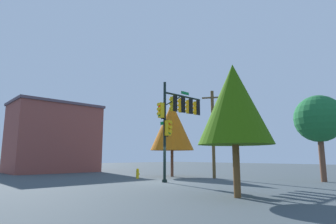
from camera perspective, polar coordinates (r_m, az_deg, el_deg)
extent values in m
plane|color=#3A4549|center=(20.03, -0.72, -14.43)|extent=(120.00, 120.00, 0.00)
cylinder|color=black|center=(20.04, -0.70, -3.93)|extent=(0.20, 0.20, 7.33)
cylinder|color=black|center=(20.02, -0.72, -14.14)|extent=(0.36, 0.36, 0.20)
cylinder|color=black|center=(21.90, 3.20, 3.25)|extent=(4.03, 0.20, 0.14)
cylinder|color=black|center=(21.01, 1.13, 2.38)|extent=(1.85, 0.11, 1.07)
cube|color=#E4B80D|center=(20.96, 1.11, 1.72)|extent=(0.34, 0.38, 1.10)
cube|color=black|center=(20.82, 1.51, 1.79)|extent=(0.44, 0.06, 1.22)
sphere|color=#FF2018|center=(21.16, 0.71, 2.55)|extent=(0.22, 0.22, 0.22)
cylinder|color=#E4B80D|center=(21.21, 0.60, 2.66)|extent=(0.24, 0.15, 0.23)
sphere|color=#855607|center=(21.09, 0.72, 1.64)|extent=(0.22, 0.22, 0.22)
cylinder|color=#E4B80D|center=(21.14, 0.60, 1.75)|extent=(0.24, 0.15, 0.23)
sphere|color=#0B621E|center=(21.03, 0.72, 0.73)|extent=(0.22, 0.22, 0.22)
cylinder|color=#E4B80D|center=(21.08, 0.60, 0.85)|extent=(0.24, 0.15, 0.23)
cube|color=#E8B30D|center=(21.58, 2.81, 1.40)|extent=(0.32, 0.36, 1.10)
cube|color=black|center=(21.45, 3.19, 1.47)|extent=(0.44, 0.04, 1.22)
sphere|color=#FF2018|center=(21.79, 2.42, 2.21)|extent=(0.22, 0.22, 0.22)
cylinder|color=#E8B30D|center=(21.84, 2.31, 2.31)|extent=(0.23, 0.14, 0.23)
sphere|color=#855607|center=(21.72, 2.43, 1.33)|extent=(0.22, 0.22, 0.22)
cylinder|color=#E8B30D|center=(21.77, 2.32, 1.44)|extent=(0.23, 0.14, 0.23)
sphere|color=#0B621E|center=(21.66, 2.44, 0.45)|extent=(0.22, 0.22, 0.22)
cylinder|color=#E8B30D|center=(21.71, 2.32, 0.55)|extent=(0.23, 0.14, 0.23)
cube|color=#E8B010|center=(22.23, 4.40, 1.10)|extent=(0.32, 0.36, 1.10)
cube|color=black|center=(22.10, 4.78, 1.17)|extent=(0.44, 0.04, 1.22)
sphere|color=#FF2018|center=(22.43, 4.02, 1.89)|extent=(0.22, 0.22, 0.22)
cylinder|color=#E8B010|center=(22.48, 3.91, 1.99)|extent=(0.23, 0.14, 0.23)
sphere|color=#855607|center=(22.37, 4.03, 1.03)|extent=(0.22, 0.22, 0.22)
cylinder|color=#E8B010|center=(22.42, 3.92, 1.14)|extent=(0.23, 0.14, 0.23)
sphere|color=#0B621E|center=(22.31, 4.04, 0.17)|extent=(0.22, 0.22, 0.22)
cylinder|color=#E8B010|center=(22.36, 3.93, 0.28)|extent=(0.23, 0.14, 0.23)
cube|color=#E3B00E|center=(22.89, 5.91, 0.82)|extent=(0.34, 0.38, 1.10)
cube|color=black|center=(22.77, 6.30, 0.88)|extent=(0.44, 0.06, 1.22)
sphere|color=#FF2018|center=(23.08, 5.51, 1.59)|extent=(0.22, 0.22, 0.22)
cylinder|color=#E3B00E|center=(23.12, 5.39, 1.69)|extent=(0.24, 0.15, 0.23)
sphere|color=#855607|center=(23.02, 5.52, 0.76)|extent=(0.22, 0.22, 0.22)
cylinder|color=#E3B00E|center=(23.06, 5.40, 0.86)|extent=(0.24, 0.15, 0.23)
sphere|color=#0B621E|center=(22.96, 5.53, -0.08)|extent=(0.22, 0.22, 0.22)
cylinder|color=#E3B00E|center=(23.00, 5.42, 0.03)|extent=(0.24, 0.15, 0.23)
cube|color=yellow|center=(20.00, -1.43, 0.36)|extent=(0.36, 0.33, 1.10)
cube|color=black|center=(20.13, -1.00, 0.29)|extent=(0.05, 0.44, 1.22)
sphere|color=#FF2018|center=(19.93, -1.85, 1.39)|extent=(0.22, 0.22, 0.22)
cylinder|color=yellow|center=(19.90, -1.98, 1.55)|extent=(0.14, 0.23, 0.23)
sphere|color=#855607|center=(19.87, -1.85, 0.43)|extent=(0.22, 0.22, 0.22)
cylinder|color=yellow|center=(19.84, -1.98, 0.59)|extent=(0.14, 0.23, 0.23)
sphere|color=#0B621E|center=(19.81, -1.86, -0.54)|extent=(0.22, 0.22, 0.22)
cylinder|color=yellow|center=(19.78, -1.99, -0.38)|extent=(0.14, 0.23, 0.23)
cube|color=#EBB20F|center=(19.80, -0.01, -3.34)|extent=(0.33, 0.36, 1.10)
cube|color=black|center=(19.95, -0.40, -3.39)|extent=(0.44, 0.05, 1.22)
sphere|color=#FF2018|center=(19.70, 0.39, -2.32)|extent=(0.22, 0.22, 0.22)
cylinder|color=#EBB20F|center=(19.66, 0.51, -2.16)|extent=(0.23, 0.14, 0.23)
sphere|color=#855607|center=(19.66, 0.39, -3.30)|extent=(0.22, 0.22, 0.22)
cylinder|color=#EBB20F|center=(19.62, 0.52, -3.14)|extent=(0.23, 0.14, 0.23)
sphere|color=#0B621E|center=(19.63, 0.39, -4.29)|extent=(0.22, 0.22, 0.22)
cylinder|color=#EBB20F|center=(19.59, 0.52, -4.13)|extent=(0.23, 0.14, 0.23)
cube|color=white|center=(22.11, 3.55, 3.93)|extent=(0.94, 0.03, 0.26)
cube|color=#086D31|center=(22.11, 3.55, 3.93)|extent=(0.90, 0.04, 0.22)
cube|color=white|center=(20.10, -0.69, -2.29)|extent=(0.03, 0.94, 0.26)
cube|color=#097625|center=(20.10, -0.69, -2.29)|extent=(0.04, 0.90, 0.22)
cylinder|color=brown|center=(24.12, 9.37, -4.44)|extent=(0.27, 0.27, 7.57)
cube|color=brown|center=(24.59, 9.18, 2.97)|extent=(1.12, 1.55, 0.12)
cylinder|color=gold|center=(23.56, -6.36, -12.82)|extent=(0.24, 0.24, 0.65)
sphere|color=#EFBE02|center=(23.54, -6.34, -11.86)|extent=(0.22, 0.22, 0.22)
cylinder|color=#E0B307|center=(23.65, -6.06, -12.73)|extent=(0.12, 0.10, 0.10)
cylinder|color=brown|center=(23.19, 29.45, -8.68)|extent=(0.40, 0.40, 3.13)
sphere|color=#1C6332|center=(23.36, 28.85, -1.20)|extent=(3.50, 3.50, 3.50)
cylinder|color=brown|center=(25.76, 0.85, -10.63)|extent=(0.27, 0.27, 2.40)
cone|color=#BC6313|center=(25.91, 0.83, -2.96)|extent=(4.06, 4.06, 4.52)
cylinder|color=brown|center=(12.93, 14.08, -11.77)|extent=(0.31, 0.31, 2.33)
cone|color=#305C0B|center=(13.15, 13.55, 1.73)|extent=(3.44, 3.44, 3.82)
cube|color=brown|center=(35.72, -22.67, -5.24)|extent=(9.46, 6.46, 7.77)
cube|color=#51424D|center=(36.18, -22.27, 1.14)|extent=(9.76, 6.76, 0.30)
cube|color=#A5B7C6|center=(38.03, -28.64, -2.87)|extent=(0.90, 0.04, 1.20)
cube|color=#A5B7C6|center=(38.04, -28.72, -2.30)|extent=(0.90, 0.04, 1.20)
cube|color=#A5B7C6|center=(38.24, -26.87, -7.98)|extent=(0.90, 0.04, 1.20)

